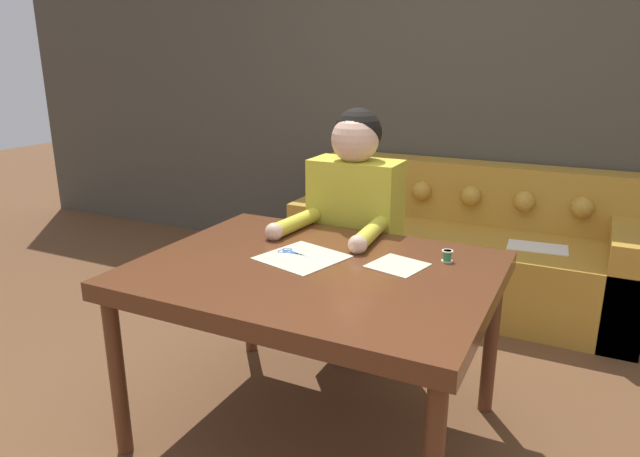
# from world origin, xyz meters

# --- Properties ---
(ground_plane) EXTENTS (16.00, 16.00, 0.00)m
(ground_plane) POSITION_xyz_m (0.00, 0.00, 0.00)
(ground_plane) COLOR brown
(wall_back) EXTENTS (8.00, 0.06, 2.60)m
(wall_back) POSITION_xyz_m (0.00, 2.07, 1.30)
(wall_back) COLOR #474238
(wall_back) RESTS_ON ground_plane
(dining_table) EXTENTS (1.34, 1.03, 0.73)m
(dining_table) POSITION_xyz_m (-0.05, -0.01, 0.66)
(dining_table) COLOR #562D19
(dining_table) RESTS_ON ground_plane
(couch) EXTENTS (2.03, 0.84, 0.83)m
(couch) POSITION_xyz_m (0.16, 1.65, 0.30)
(couch) COLOR #B7842D
(couch) RESTS_ON ground_plane
(person) EXTENTS (0.47, 0.62, 1.27)m
(person) POSITION_xyz_m (-0.16, 0.62, 0.66)
(person) COLOR #33281E
(person) RESTS_ON ground_plane
(pattern_paper_main) EXTENTS (0.36, 0.36, 0.00)m
(pattern_paper_main) POSITION_xyz_m (-0.14, 0.04, 0.73)
(pattern_paper_main) COLOR beige
(pattern_paper_main) RESTS_ON dining_table
(pattern_paper_offcut) EXTENTS (0.23, 0.23, 0.00)m
(pattern_paper_offcut) POSITION_xyz_m (0.23, 0.13, 0.73)
(pattern_paper_offcut) COLOR beige
(pattern_paper_offcut) RESTS_ON dining_table
(scissors) EXTENTS (0.22, 0.10, 0.01)m
(scissors) POSITION_xyz_m (-0.19, 0.07, 0.73)
(scissors) COLOR silver
(scissors) RESTS_ON dining_table
(thread_spool) EXTENTS (0.04, 0.04, 0.05)m
(thread_spool) POSITION_xyz_m (0.39, 0.26, 0.75)
(thread_spool) COLOR #338C4C
(thread_spool) RESTS_ON dining_table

